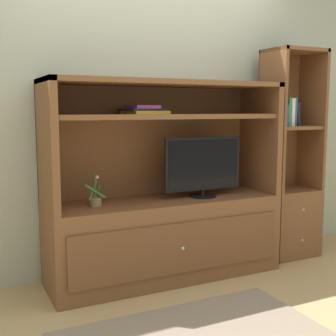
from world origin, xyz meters
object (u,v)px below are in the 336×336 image
(tv_monitor, at_px, (203,166))
(magazine_stack, at_px, (143,110))
(potted_plant, at_px, (96,200))
(upright_book_row, at_px, (285,113))
(bookshelf_tall, at_px, (289,190))
(media_console, at_px, (165,216))

(tv_monitor, bearing_deg, magazine_stack, 174.96)
(potted_plant, relative_size, upright_book_row, 0.93)
(potted_plant, distance_m, magazine_stack, 0.75)
(potted_plant, distance_m, upright_book_row, 1.84)
(tv_monitor, height_order, upright_book_row, upright_book_row)
(tv_monitor, bearing_deg, upright_book_row, 3.12)
(tv_monitor, distance_m, upright_book_row, 0.95)
(magazine_stack, relative_size, bookshelf_tall, 0.18)
(bookshelf_tall, relative_size, upright_book_row, 7.06)
(bookshelf_tall, bearing_deg, upright_book_row, -172.06)
(potted_plant, relative_size, magazine_stack, 0.74)
(tv_monitor, height_order, magazine_stack, magazine_stack)
(magazine_stack, bearing_deg, bookshelf_tall, 0.55)
(magazine_stack, bearing_deg, tv_monitor, -5.04)
(tv_monitor, distance_m, magazine_stack, 0.66)
(media_console, height_order, magazine_stack, media_console)
(tv_monitor, distance_m, potted_plant, 0.90)
(media_console, bearing_deg, magazine_stack, -177.02)
(tv_monitor, distance_m, bookshelf_tall, 0.97)
(potted_plant, bearing_deg, media_console, 1.97)
(tv_monitor, xyz_separation_m, potted_plant, (-0.87, 0.03, -0.20))
(upright_book_row, bearing_deg, tv_monitor, -176.88)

